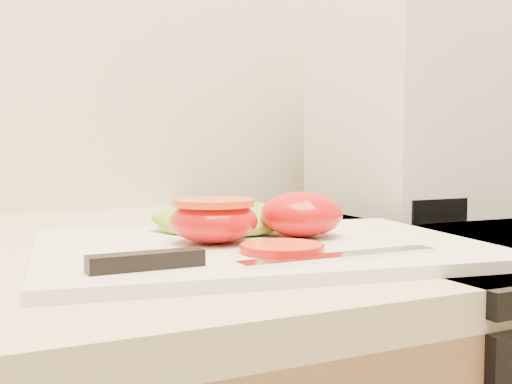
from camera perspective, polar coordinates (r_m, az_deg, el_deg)
name	(u,v)px	position (r m, az deg, el deg)	size (l,w,h in m)	color
cutting_board	(261,248)	(0.58, 0.44, -5.02)	(0.39, 0.28, 0.01)	silver
tomato_half_dome	(302,214)	(0.61, 4.08, -1.97)	(0.08, 0.08, 0.04)	red
tomato_half_cut	(214,219)	(0.57, -3.78, -2.40)	(0.08, 0.08, 0.04)	red
tomato_slice_0	(282,248)	(0.53, 2.32, -5.01)	(0.07, 0.07, 0.01)	#F85718
lettuce_leaf_0	(222,218)	(0.65, -3.08, -2.36)	(0.14, 0.10, 0.03)	#87B22F
knife	(227,259)	(0.47, -2.60, -5.95)	(0.28, 0.05, 0.01)	silver
appliance	(407,108)	(0.96, 13.28, 7.25)	(0.20, 0.25, 0.30)	silver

